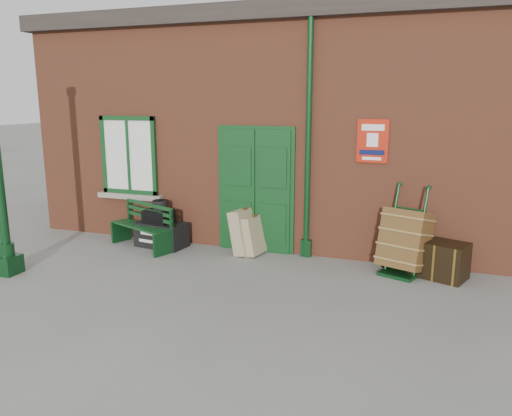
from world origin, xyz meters
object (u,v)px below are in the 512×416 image
at_px(bench, 144,225).
at_px(porter_trolley, 405,241).
at_px(dark_trunk, 440,260).
at_px(houdini_trunk, 162,234).

bearing_deg(bench, porter_trolley, 24.38).
distance_m(bench, porter_trolley, 4.66).
bearing_deg(dark_trunk, bench, -157.54).
distance_m(bench, dark_trunk, 5.19).
bearing_deg(porter_trolley, houdini_trunk, -159.94).
xyz_separation_m(houdini_trunk, porter_trolley, (4.37, -0.02, 0.31)).
bearing_deg(bench, dark_trunk, 24.18).
relative_size(bench, porter_trolley, 1.03).
relative_size(houdini_trunk, porter_trolley, 0.67).
bearing_deg(dark_trunk, houdini_trunk, -159.24).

